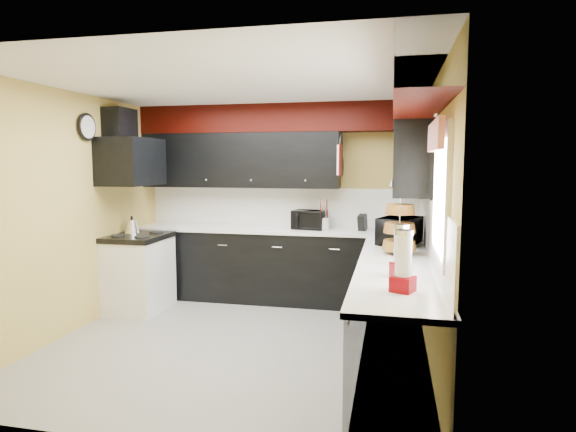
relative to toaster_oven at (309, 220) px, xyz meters
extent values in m
plane|color=gray|center=(-0.44, -1.52, -1.06)|extent=(3.60, 3.60, 0.00)
cube|color=#E0C666|center=(-0.44, 0.28, 0.19)|extent=(3.60, 0.06, 2.50)
cube|color=#E0C666|center=(1.36, -1.52, 0.19)|extent=(0.06, 3.60, 2.50)
cube|color=#E0C666|center=(-2.24, -1.52, 0.19)|extent=(0.06, 3.60, 2.50)
cube|color=white|center=(-0.44, -1.52, 1.44)|extent=(3.60, 3.60, 0.06)
cube|color=black|center=(-0.44, -0.02, -0.61)|extent=(3.60, 0.60, 0.90)
cube|color=black|center=(1.06, -1.82, -0.61)|extent=(0.60, 3.00, 0.90)
cube|color=white|center=(-0.44, -0.02, -0.14)|extent=(3.62, 0.64, 0.04)
cube|color=white|center=(1.06, -1.82, -0.14)|extent=(0.64, 3.02, 0.04)
cube|color=white|center=(-0.44, 0.27, 0.13)|extent=(3.60, 0.02, 0.50)
cube|color=white|center=(1.35, -1.52, 0.13)|extent=(0.02, 3.60, 0.50)
cube|color=black|center=(-0.94, 0.10, 0.74)|extent=(2.60, 0.35, 0.70)
cube|color=black|center=(1.19, -0.62, 0.74)|extent=(0.35, 1.80, 0.70)
cube|color=black|center=(-0.44, 0.10, 1.27)|extent=(3.60, 0.36, 0.35)
cube|color=black|center=(1.18, -1.70, 1.27)|extent=(0.36, 3.24, 0.35)
cube|color=white|center=(-1.94, -0.77, -0.63)|extent=(0.60, 0.75, 0.86)
cube|color=black|center=(-1.94, -0.77, -0.17)|extent=(0.62, 0.77, 0.06)
cube|color=black|center=(-1.99, -0.77, 0.72)|extent=(0.50, 0.78, 0.55)
cube|color=black|center=(-2.12, -0.77, 1.14)|extent=(0.24, 0.40, 0.40)
cube|color=red|center=(1.29, -2.42, 0.89)|extent=(0.04, 0.88, 0.20)
cube|color=white|center=(0.39, -0.22, 0.74)|extent=(0.03, 0.26, 0.35)
imported|color=black|center=(0.00, 0.00, 0.00)|extent=(0.45, 0.40, 0.23)
imported|color=black|center=(1.10, -0.93, 0.02)|extent=(0.49, 0.59, 0.28)
cylinder|color=silver|center=(0.19, -0.06, -0.04)|extent=(0.15, 0.15, 0.15)
cube|color=black|center=(0.66, -0.02, -0.02)|extent=(0.12, 0.14, 0.20)
camera|label=1|loc=(1.01, -5.92, 0.71)|focal=30.00mm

